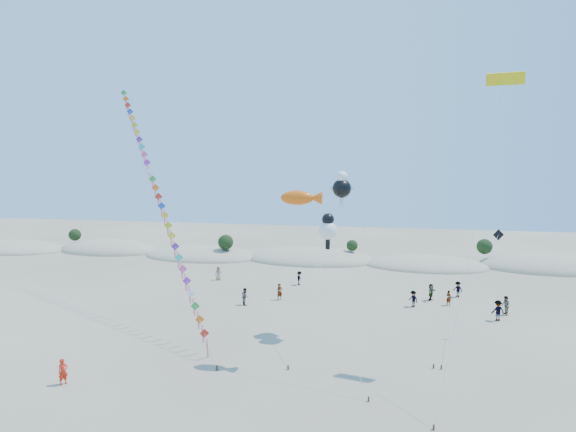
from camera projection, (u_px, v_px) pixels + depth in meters
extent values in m
ellipsoid|color=tan|center=(12.00, 250.00, 76.81)|extent=(18.00, 9.90, 2.80)
ellipsoid|color=#1C3513|center=(11.00, 245.00, 76.72)|extent=(14.40, 6.48, 0.72)
ellipsoid|color=tan|center=(109.00, 251.00, 75.67)|extent=(16.00, 8.80, 3.60)
ellipsoid|color=#1C3513|center=(109.00, 245.00, 75.55)|extent=(12.80, 5.76, 0.64)
ellipsoid|color=tan|center=(203.00, 256.00, 71.40)|extent=(17.60, 9.68, 3.00)
ellipsoid|color=#1C3513|center=(202.00, 251.00, 71.30)|extent=(14.08, 6.34, 0.70)
ellipsoid|color=tan|center=(310.00, 260.00, 69.18)|extent=(19.00, 10.45, 3.40)
ellipsoid|color=#1C3513|center=(310.00, 253.00, 69.07)|extent=(15.20, 6.84, 0.76)
ellipsoid|color=tan|center=(426.00, 266.00, 64.91)|extent=(16.40, 9.02, 2.80)
ellipsoid|color=#1C3513|center=(426.00, 261.00, 64.82)|extent=(13.12, 5.90, 0.66)
ellipsoid|color=tan|center=(549.00, 268.00, 63.77)|extent=(18.00, 9.90, 3.80)
ellipsoid|color=#1C3513|center=(550.00, 260.00, 63.65)|extent=(14.40, 6.48, 0.72)
sphere|color=black|center=(75.00, 235.00, 76.67)|extent=(1.90, 1.90, 1.90)
sphere|color=black|center=(226.00, 242.00, 69.21)|extent=(2.20, 2.20, 2.20)
sphere|color=black|center=(352.00, 246.00, 67.93)|extent=(1.60, 1.60, 1.60)
sphere|color=black|center=(485.00, 247.00, 66.00)|extent=(2.10, 2.10, 2.10)
cube|color=#3F2D1E|center=(217.00, 368.00, 32.99)|extent=(0.12, 0.12, 0.35)
cylinder|color=silver|center=(159.00, 199.00, 43.24)|extent=(17.45, 20.40, 21.76)
cube|color=red|center=(204.00, 333.00, 34.79)|extent=(1.31, 0.51, 1.38)
cube|color=pink|center=(207.00, 348.00, 34.94)|extent=(0.19, 0.45, 1.55)
cube|color=orange|center=(200.00, 319.00, 35.51)|extent=(1.31, 0.51, 1.38)
cube|color=pink|center=(203.00, 334.00, 35.65)|extent=(0.19, 0.45, 1.55)
cube|color=green|center=(195.00, 306.00, 36.23)|extent=(1.31, 0.51, 1.38)
cube|color=pink|center=(198.00, 320.00, 36.37)|extent=(0.19, 0.45, 1.55)
cube|color=white|center=(191.00, 293.00, 36.94)|extent=(1.31, 0.51, 1.38)
cube|color=pink|center=(194.00, 307.00, 37.09)|extent=(0.19, 0.45, 1.55)
cube|color=purple|center=(187.00, 281.00, 37.66)|extent=(1.31, 0.51, 1.38)
cube|color=pink|center=(190.00, 294.00, 37.81)|extent=(0.19, 0.45, 1.55)
cube|color=#FF5096|center=(183.00, 269.00, 38.38)|extent=(1.31, 0.51, 1.38)
cube|color=pink|center=(186.00, 282.00, 38.53)|extent=(0.19, 0.45, 1.55)
cube|color=#1AC8B0|center=(179.00, 257.00, 39.10)|extent=(1.31, 0.51, 1.38)
cube|color=pink|center=(182.00, 271.00, 39.25)|extent=(0.19, 0.45, 1.55)
cube|color=#6428A0|center=(175.00, 246.00, 39.82)|extent=(1.31, 0.51, 1.38)
cube|color=pink|center=(178.00, 259.00, 39.96)|extent=(0.19, 0.45, 1.55)
cube|color=yellow|center=(172.00, 236.00, 40.54)|extent=(1.31, 0.51, 1.38)
cube|color=pink|center=(174.00, 249.00, 40.68)|extent=(0.19, 0.45, 1.55)
cube|color=#C0C517|center=(168.00, 225.00, 41.25)|extent=(1.31, 0.51, 1.38)
cube|color=pink|center=(171.00, 238.00, 41.40)|extent=(0.19, 0.45, 1.55)
cube|color=yellow|center=(165.00, 216.00, 41.97)|extent=(1.31, 0.51, 1.38)
cube|color=pink|center=(167.00, 228.00, 42.12)|extent=(0.19, 0.45, 1.55)
cube|color=blue|center=(162.00, 206.00, 42.69)|extent=(1.31, 0.51, 1.38)
cube|color=pink|center=(164.00, 218.00, 42.84)|extent=(0.19, 0.45, 1.55)
cube|color=red|center=(159.00, 197.00, 43.41)|extent=(1.31, 0.51, 1.38)
cube|color=pink|center=(161.00, 209.00, 43.56)|extent=(0.19, 0.45, 1.55)
cube|color=orange|center=(156.00, 188.00, 44.13)|extent=(1.31, 0.51, 1.38)
cube|color=pink|center=(158.00, 200.00, 44.27)|extent=(0.19, 0.45, 1.55)
cube|color=green|center=(153.00, 179.00, 44.85)|extent=(1.31, 0.51, 1.38)
cube|color=pink|center=(155.00, 191.00, 44.99)|extent=(0.19, 0.45, 1.55)
cube|color=white|center=(150.00, 171.00, 45.56)|extent=(1.31, 0.51, 1.38)
cube|color=pink|center=(152.00, 182.00, 45.71)|extent=(0.19, 0.45, 1.55)
cube|color=purple|center=(147.00, 162.00, 46.28)|extent=(1.31, 0.51, 1.38)
cube|color=pink|center=(149.00, 174.00, 46.43)|extent=(0.19, 0.45, 1.55)
cube|color=#FF5096|center=(144.00, 154.00, 47.00)|extent=(1.31, 0.51, 1.38)
cube|color=pink|center=(147.00, 166.00, 47.15)|extent=(0.19, 0.45, 1.55)
cube|color=#1AC8B0|center=(142.00, 147.00, 47.72)|extent=(1.31, 0.51, 1.38)
cube|color=pink|center=(144.00, 158.00, 47.87)|extent=(0.19, 0.45, 1.55)
cube|color=#6428A0|center=(139.00, 139.00, 48.44)|extent=(1.31, 0.51, 1.38)
cube|color=pink|center=(142.00, 150.00, 48.59)|extent=(0.19, 0.45, 1.55)
cube|color=yellow|center=(137.00, 132.00, 49.16)|extent=(1.31, 0.51, 1.38)
cube|color=pink|center=(139.00, 143.00, 49.30)|extent=(0.19, 0.45, 1.55)
cube|color=#C0C517|center=(135.00, 125.00, 49.87)|extent=(1.31, 0.51, 1.38)
cube|color=pink|center=(137.00, 136.00, 50.02)|extent=(0.19, 0.45, 1.55)
cube|color=yellow|center=(132.00, 118.00, 50.59)|extent=(1.31, 0.51, 1.38)
cube|color=pink|center=(134.00, 129.00, 50.74)|extent=(0.19, 0.45, 1.55)
cube|color=blue|center=(130.00, 112.00, 51.31)|extent=(1.31, 0.51, 1.38)
cube|color=pink|center=(132.00, 122.00, 51.46)|extent=(0.19, 0.45, 1.55)
cube|color=red|center=(128.00, 105.00, 52.03)|extent=(1.31, 0.51, 1.38)
cube|color=pink|center=(130.00, 115.00, 52.18)|extent=(0.19, 0.45, 1.55)
cube|color=orange|center=(126.00, 99.00, 52.75)|extent=(1.31, 0.51, 1.38)
cube|color=pink|center=(128.00, 109.00, 52.90)|extent=(0.19, 0.45, 1.55)
cube|color=green|center=(124.00, 93.00, 53.47)|extent=(1.31, 0.51, 1.38)
cube|color=pink|center=(126.00, 103.00, 53.61)|extent=(0.19, 0.45, 1.55)
cube|color=#3F2D1E|center=(369.00, 399.00, 28.78)|extent=(0.10, 0.10, 0.30)
cylinder|color=silver|center=(330.00, 292.00, 31.24)|extent=(5.32, 5.47, 11.75)
ellipsoid|color=#ED550C|center=(297.00, 198.00, 33.67)|extent=(2.34, 1.03, 1.03)
cone|color=#ED550C|center=(315.00, 198.00, 33.44)|extent=(0.94, 0.94, 0.94)
cube|color=#3F2D1E|center=(288.00, 368.00, 33.13)|extent=(0.10, 0.10, 0.30)
cylinder|color=silver|center=(309.00, 295.00, 35.82)|extent=(1.99, 6.92, 8.77)
sphere|color=white|center=(328.00, 230.00, 38.48)|extent=(1.48, 1.48, 1.48)
sphere|color=black|center=(328.00, 219.00, 38.38)|extent=(0.98, 0.98, 0.98)
cube|color=black|center=(328.00, 244.00, 38.62)|extent=(0.35, 0.18, 0.80)
cube|color=#3F2D1E|center=(434.00, 366.00, 33.33)|extent=(0.10, 0.10, 0.30)
cylinder|color=silver|center=(384.00, 271.00, 36.48)|extent=(7.02, 6.62, 12.04)
sphere|color=black|center=(342.00, 188.00, 39.62)|extent=(1.55, 1.55, 1.55)
sphere|color=white|center=(342.00, 177.00, 39.51)|extent=(1.01, 1.01, 1.01)
cube|color=white|center=(342.00, 203.00, 39.76)|extent=(0.35, 0.18, 0.80)
cube|color=white|center=(333.00, 188.00, 39.74)|extent=(0.60, 0.15, 0.25)
cube|color=white|center=(350.00, 188.00, 39.49)|extent=(0.60, 0.15, 0.25)
cube|color=#3F2D1E|center=(434.00, 427.00, 25.75)|extent=(0.10, 0.10, 0.30)
cylinder|color=silver|center=(474.00, 235.00, 29.02)|extent=(5.09, 10.05, 19.81)
cube|color=#DABE0B|center=(505.00, 79.00, 32.27)|extent=(2.46, 1.00, 0.86)
cube|color=black|center=(505.00, 79.00, 32.29)|extent=(2.38, 0.60, 0.19)
cube|color=#3F2D1E|center=(441.00, 367.00, 33.17)|extent=(0.10, 0.10, 0.30)
cylinder|color=silver|center=(472.00, 297.00, 36.01)|extent=(5.13, 7.78, 8.36)
cube|color=black|center=(498.00, 235.00, 38.84)|extent=(0.90, 0.27, 0.93)
imported|color=red|center=(63.00, 372.00, 30.88)|extent=(0.65, 0.74, 1.71)
imported|color=slate|center=(245.00, 296.00, 47.74)|extent=(1.00, 1.05, 1.70)
imported|color=slate|center=(280.00, 292.00, 49.37)|extent=(0.74, 0.72, 1.72)
imported|color=slate|center=(413.00, 299.00, 47.07)|extent=(1.15, 1.18, 1.62)
imported|color=slate|center=(431.00, 292.00, 49.21)|extent=(1.18, 1.67, 1.73)
imported|color=slate|center=(449.00, 298.00, 47.55)|extent=(0.66, 0.65, 1.52)
imported|color=slate|center=(505.00, 306.00, 44.60)|extent=(0.78, 0.95, 1.79)
imported|color=slate|center=(218.00, 274.00, 57.51)|extent=(0.90, 0.75, 1.57)
imported|color=slate|center=(498.00, 310.00, 43.06)|extent=(1.35, 1.01, 1.87)
imported|color=slate|center=(458.00, 289.00, 50.41)|extent=(1.22, 1.18, 1.67)
imported|color=slate|center=(299.00, 278.00, 55.22)|extent=(0.71, 1.10, 1.60)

